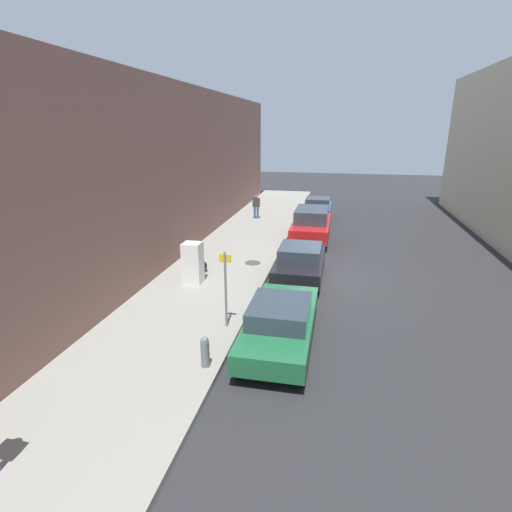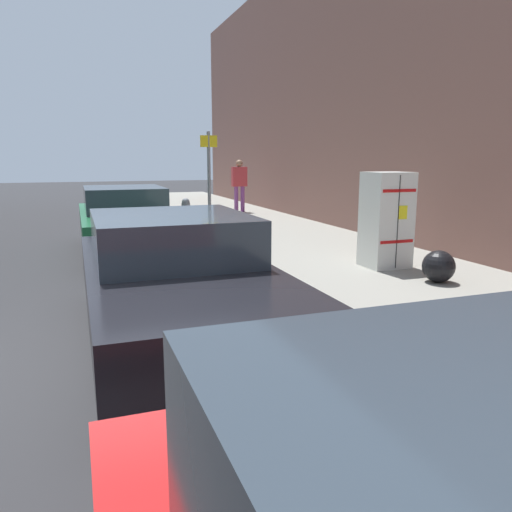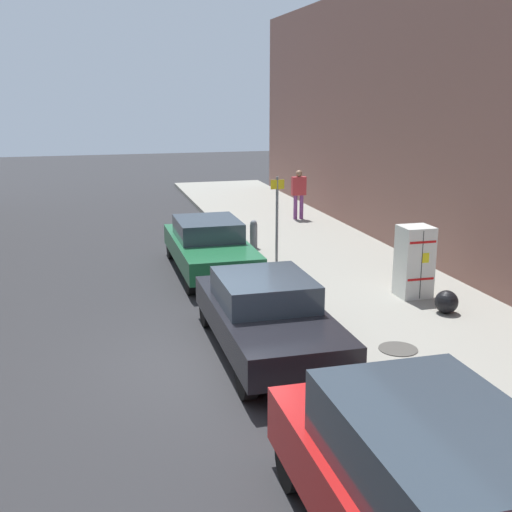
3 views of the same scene
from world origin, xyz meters
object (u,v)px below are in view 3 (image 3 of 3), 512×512
(trash_bag, at_px, (446,302))
(parked_sedan_green, at_px, (209,245))
(street_sign_post, at_px, (277,217))
(parked_sedan_dark, at_px, (267,314))
(pedestrian_walking_far, at_px, (299,191))
(fire_hydrant, at_px, (254,234))
(parked_suv_red, at_px, (436,499))
(discarded_refrigerator, at_px, (414,261))

(trash_bag, relative_size, parked_sedan_green, 0.10)
(street_sign_post, xyz_separation_m, parked_sedan_dark, (1.72, 5.10, -0.78))
(pedestrian_walking_far, bearing_deg, fire_hydrant, -1.17)
(parked_sedan_dark, height_order, parked_suv_red, parked_suv_red)
(street_sign_post, xyz_separation_m, fire_hydrant, (0.06, -2.17, -0.91))
(street_sign_post, xyz_separation_m, trash_bag, (-2.36, 4.46, -1.10))
(parked_sedan_green, bearing_deg, fire_hydrant, -134.22)
(parked_sedan_green, relative_size, parked_sedan_dark, 1.04)
(street_sign_post, distance_m, fire_hydrant, 2.35)
(parked_sedan_green, xyz_separation_m, parked_suv_red, (-0.00, 11.48, 0.18))
(fire_hydrant, height_order, trash_bag, fire_hydrant)
(parked_suv_red, bearing_deg, parked_sedan_dark, -90.00)
(trash_bag, distance_m, pedestrian_walking_far, 10.53)
(discarded_refrigerator, bearing_deg, pedestrian_walking_far, -92.33)
(fire_hydrant, bearing_deg, parked_suv_red, 82.85)
(parked_sedan_green, bearing_deg, trash_bag, 129.61)
(discarded_refrigerator, xyz_separation_m, parked_suv_red, (3.96, 7.79, -0.06))
(parked_sedan_green, bearing_deg, street_sign_post, 164.76)
(discarded_refrigerator, distance_m, street_sign_post, 3.96)
(trash_bag, bearing_deg, parked_sedan_green, -50.39)
(parked_sedan_green, bearing_deg, parked_suv_red, 90.00)
(pedestrian_walking_far, distance_m, parked_sedan_dark, 11.96)
(street_sign_post, distance_m, parked_suv_red, 11.16)
(trash_bag, bearing_deg, pedestrian_walking_far, -91.43)
(discarded_refrigerator, bearing_deg, trash_bag, 95.23)
(fire_hydrant, relative_size, parked_suv_red, 0.17)
(discarded_refrigerator, bearing_deg, parked_sedan_green, -42.94)
(discarded_refrigerator, distance_m, trash_bag, 1.36)
(trash_bag, bearing_deg, street_sign_post, -62.10)
(fire_hydrant, distance_m, parked_suv_red, 13.28)
(fire_hydrant, distance_m, parked_sedan_green, 2.38)
(discarded_refrigerator, relative_size, fire_hydrant, 1.93)
(fire_hydrant, bearing_deg, parked_sedan_green, 45.78)
(discarded_refrigerator, height_order, street_sign_post, street_sign_post)
(parked_sedan_green, bearing_deg, pedestrian_walking_far, -127.95)
(trash_bag, height_order, parked_sedan_green, parked_sedan_green)
(discarded_refrigerator, height_order, parked_sedan_dark, discarded_refrigerator)
(parked_suv_red, bearing_deg, street_sign_post, -98.87)
(trash_bag, bearing_deg, parked_sedan_dark, 8.96)
(discarded_refrigerator, relative_size, parked_sedan_green, 0.35)
(pedestrian_walking_far, relative_size, parked_sedan_green, 0.38)
(street_sign_post, height_order, parked_sedan_dark, street_sign_post)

